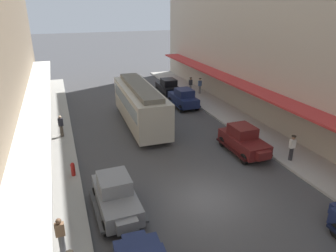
{
  "coord_description": "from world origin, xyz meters",
  "views": [
    {
      "loc": [
        -6.41,
        -11.75,
        9.42
      ],
      "look_at": [
        0.0,
        6.0,
        1.8
      ],
      "focal_mm": 32.64,
      "sensor_mm": 36.0,
      "label": 1
    }
  ],
  "objects": [
    {
      "name": "parked_car_5",
      "position": [
        -4.59,
        0.6,
        0.94
      ],
      "size": [
        2.23,
        4.29,
        1.84
      ],
      "color": "slate",
      "rests_on": "ground"
    },
    {
      "name": "parked_car_1",
      "position": [
        4.66,
        4.01,
        0.94
      ],
      "size": [
        2.18,
        4.27,
        1.84
      ],
      "color": "#591919",
      "rests_on": "ground"
    },
    {
      "name": "fire_hydrant",
      "position": [
        -6.35,
        4.54,
        0.56
      ],
      "size": [
        0.24,
        0.24,
        0.82
      ],
      "color": "#B21E19",
      "rests_on": "sidewalk_left"
    },
    {
      "name": "parked_car_0",
      "position": [
        4.61,
        14.39,
        0.94
      ],
      "size": [
        2.21,
        4.29,
        1.84
      ],
      "color": "#19234C",
      "rests_on": "ground"
    },
    {
      "name": "pedestrian_3",
      "position": [
        -7.15,
        -1.43,
        0.99
      ],
      "size": [
        0.36,
        0.24,
        1.64
      ],
      "color": "slate",
      "rests_on": "sidewalk_left"
    },
    {
      "name": "sidewalk_left",
      "position": [
        -7.5,
        0.0,
        0.07
      ],
      "size": [
        3.0,
        60.0,
        0.15
      ],
      "primitive_type": "cube",
      "color": "#A8A59E",
      "rests_on": "ground"
    },
    {
      "name": "streetcar",
      "position": [
        -0.54,
        11.13,
        1.9
      ],
      "size": [
        2.74,
        9.66,
        3.46
      ],
      "color": "#ADA899",
      "rests_on": "ground"
    },
    {
      "name": "pedestrian_2",
      "position": [
        7.15,
        18.44,
        1.01
      ],
      "size": [
        0.36,
        0.28,
        1.67
      ],
      "color": "slate",
      "rests_on": "sidewalk_right"
    },
    {
      "name": "pedestrian_4",
      "position": [
        6.74,
        1.79,
        1.01
      ],
      "size": [
        0.36,
        0.28,
        1.67
      ],
      "color": "#2D2D33",
      "rests_on": "sidewalk_right"
    },
    {
      "name": "pedestrian_5",
      "position": [
        -6.75,
        10.62,
        0.99
      ],
      "size": [
        0.36,
        0.24,
        1.64
      ],
      "color": "#4C4238",
      "rests_on": "sidewalk_left"
    },
    {
      "name": "pedestrian_1",
      "position": [
        7.95,
        17.73,
        1.01
      ],
      "size": [
        0.36,
        0.28,
        1.67
      ],
      "color": "slate",
      "rests_on": "sidewalk_right"
    },
    {
      "name": "ground_plane",
      "position": [
        0.0,
        0.0,
        0.0
      ],
      "size": [
        200.0,
        200.0,
        0.0
      ],
      "primitive_type": "plane",
      "color": "#424244"
    },
    {
      "name": "sidewalk_right",
      "position": [
        7.5,
        0.0,
        0.07
      ],
      "size": [
        3.0,
        60.0,
        0.15
      ],
      "primitive_type": "cube",
      "color": "#A8A59E",
      "rests_on": "ground"
    },
    {
      "name": "parked_car_3",
      "position": [
        4.61,
        18.76,
        0.94
      ],
      "size": [
        2.21,
        4.29,
        1.84
      ],
      "color": "black",
      "rests_on": "ground"
    }
  ]
}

